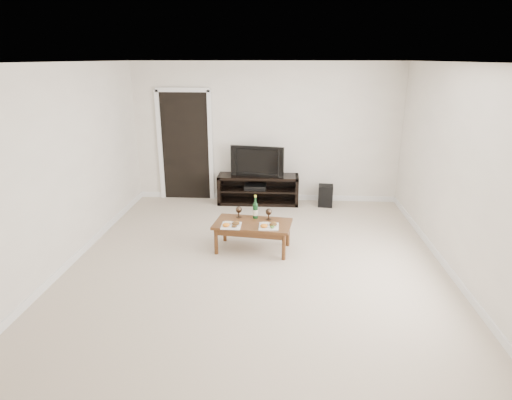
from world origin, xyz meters
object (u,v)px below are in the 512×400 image
object	(u,v)px
media_console	(258,189)
subwoofer	(325,196)
coffee_table	(253,236)
television	(258,160)

from	to	relation	value
media_console	subwoofer	size ratio (longest dim) A/B	3.81
subwoofer	coffee_table	xyz separation A→B (m)	(-1.22, -2.03, 0.01)
subwoofer	coffee_table	bearing A→B (deg)	-115.70
television	subwoofer	world-z (taller)	television
media_console	television	xyz separation A→B (m)	(0.00, 0.00, 0.56)
media_console	television	world-z (taller)	television
television	coffee_table	bearing A→B (deg)	-79.19
subwoofer	coffee_table	distance (m)	2.37
television	coffee_table	xyz separation A→B (m)	(0.05, -2.10, -0.63)
media_console	coffee_table	distance (m)	2.10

